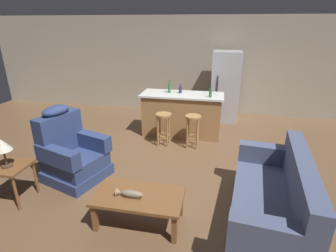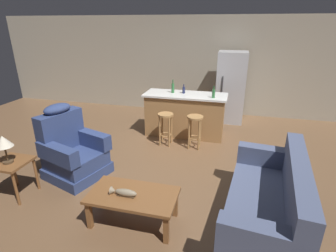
{
  "view_description": "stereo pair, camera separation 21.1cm",
  "coord_description": "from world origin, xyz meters",
  "px_view_note": "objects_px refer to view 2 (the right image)",
  "views": [
    {
      "loc": [
        0.79,
        -4.19,
        2.39
      ],
      "look_at": [
        -0.03,
        -0.1,
        0.75
      ],
      "focal_mm": 28.0,
      "sensor_mm": 36.0,
      "label": 1
    },
    {
      "loc": [
        1.0,
        -4.14,
        2.39
      ],
      "look_at": [
        -0.03,
        -0.1,
        0.75
      ],
      "focal_mm": 28.0,
      "sensor_mm": 36.0,
      "label": 2
    }
  ],
  "objects_px": {
    "table_lamp": "(3,143)",
    "refrigerator": "(231,87)",
    "coffee_table": "(133,198)",
    "bar_stool_left": "(166,123)",
    "couch": "(269,204)",
    "bottle_tall_green": "(214,93)",
    "fish_figurine": "(123,192)",
    "bottle_short_amber": "(184,90)",
    "bar_stool_right": "(195,126)",
    "kitchen_island": "(185,115)",
    "end_table": "(12,167)",
    "recliner_near_lamp": "(72,151)",
    "bottle_wine_dark": "(173,88)"
  },
  "relations": [
    {
      "from": "table_lamp",
      "to": "refrigerator",
      "type": "height_order",
      "value": "refrigerator"
    },
    {
      "from": "coffee_table",
      "to": "bar_stool_left",
      "type": "height_order",
      "value": "bar_stool_left"
    },
    {
      "from": "couch",
      "to": "bottle_tall_green",
      "type": "xyz_separation_m",
      "value": [
        -0.93,
        2.5,
        0.7
      ]
    },
    {
      "from": "fish_figurine",
      "to": "couch",
      "type": "xyz_separation_m",
      "value": [
        1.74,
        0.37,
        -0.12
      ]
    },
    {
      "from": "coffee_table",
      "to": "bottle_short_amber",
      "type": "height_order",
      "value": "bottle_short_amber"
    },
    {
      "from": "fish_figurine",
      "to": "bottle_short_amber",
      "type": "relative_size",
      "value": 1.69
    },
    {
      "from": "table_lamp",
      "to": "bar_stool_right",
      "type": "distance_m",
      "value": 3.26
    },
    {
      "from": "fish_figurine",
      "to": "kitchen_island",
      "type": "height_order",
      "value": "kitchen_island"
    },
    {
      "from": "end_table",
      "to": "bottle_short_amber",
      "type": "relative_size",
      "value": 2.79
    },
    {
      "from": "kitchen_island",
      "to": "bar_stool_right",
      "type": "relative_size",
      "value": 2.65
    },
    {
      "from": "fish_figurine",
      "to": "table_lamp",
      "type": "xyz_separation_m",
      "value": [
        -1.79,
        0.13,
        0.41
      ]
    },
    {
      "from": "end_table",
      "to": "bottle_short_amber",
      "type": "bearing_deg",
      "value": 56.63
    },
    {
      "from": "recliner_near_lamp",
      "to": "bar_stool_left",
      "type": "height_order",
      "value": "recliner_near_lamp"
    },
    {
      "from": "recliner_near_lamp",
      "to": "bar_stool_right",
      "type": "bearing_deg",
      "value": 58.13
    },
    {
      "from": "fish_figurine",
      "to": "bar_stool_left",
      "type": "height_order",
      "value": "bar_stool_left"
    },
    {
      "from": "recliner_near_lamp",
      "to": "refrigerator",
      "type": "relative_size",
      "value": 0.68
    },
    {
      "from": "recliner_near_lamp",
      "to": "bottle_wine_dark",
      "type": "height_order",
      "value": "bottle_wine_dark"
    },
    {
      "from": "couch",
      "to": "bottle_tall_green",
      "type": "bearing_deg",
      "value": -63.09
    },
    {
      "from": "table_lamp",
      "to": "coffee_table",
      "type": "bearing_deg",
      "value": -2.17
    },
    {
      "from": "end_table",
      "to": "kitchen_island",
      "type": "height_order",
      "value": "kitchen_island"
    },
    {
      "from": "bar_stool_right",
      "to": "bottle_tall_green",
      "type": "bearing_deg",
      "value": 58.0
    },
    {
      "from": "bottle_wine_dark",
      "to": "couch",
      "type": "bearing_deg",
      "value": -55.8
    },
    {
      "from": "bottle_wine_dark",
      "to": "recliner_near_lamp",
      "type": "bearing_deg",
      "value": -118.47
    },
    {
      "from": "end_table",
      "to": "bar_stool_left",
      "type": "relative_size",
      "value": 0.82
    },
    {
      "from": "fish_figurine",
      "to": "kitchen_island",
      "type": "bearing_deg",
      "value": 86.39
    },
    {
      "from": "bar_stool_right",
      "to": "bottle_short_amber",
      "type": "relative_size",
      "value": 3.39
    },
    {
      "from": "couch",
      "to": "end_table",
      "type": "height_order",
      "value": "couch"
    },
    {
      "from": "fish_figurine",
      "to": "recliner_near_lamp",
      "type": "height_order",
      "value": "recliner_near_lamp"
    },
    {
      "from": "table_lamp",
      "to": "kitchen_island",
      "type": "relative_size",
      "value": 0.23
    },
    {
      "from": "end_table",
      "to": "bar_stool_right",
      "type": "bearing_deg",
      "value": 44.18
    },
    {
      "from": "coffee_table",
      "to": "refrigerator",
      "type": "distance_m",
      "value": 4.33
    },
    {
      "from": "bar_stool_right",
      "to": "bottle_short_amber",
      "type": "xyz_separation_m",
      "value": [
        -0.37,
        0.69,
        0.55
      ]
    },
    {
      "from": "bar_stool_left",
      "to": "bottle_short_amber",
      "type": "height_order",
      "value": "bottle_short_amber"
    },
    {
      "from": "table_lamp",
      "to": "refrigerator",
      "type": "xyz_separation_m",
      "value": [
        2.91,
        4.1,
        0.01
      ]
    },
    {
      "from": "recliner_near_lamp",
      "to": "end_table",
      "type": "distance_m",
      "value": 0.88
    },
    {
      "from": "bar_stool_right",
      "to": "bottle_tall_green",
      "type": "relative_size",
      "value": 2.76
    },
    {
      "from": "refrigerator",
      "to": "bottle_wine_dark",
      "type": "xyz_separation_m",
      "value": [
        -1.23,
        -1.15,
        0.18
      ]
    },
    {
      "from": "coffee_table",
      "to": "kitchen_island",
      "type": "xyz_separation_m",
      "value": [
        0.09,
        2.97,
        0.11
      ]
    },
    {
      "from": "table_lamp",
      "to": "bottle_short_amber",
      "type": "distance_m",
      "value": 3.54
    },
    {
      "from": "bottle_tall_green",
      "to": "couch",
      "type": "bearing_deg",
      "value": -69.56
    },
    {
      "from": "coffee_table",
      "to": "recliner_near_lamp",
      "type": "bearing_deg",
      "value": 149.06
    },
    {
      "from": "couch",
      "to": "kitchen_island",
      "type": "distance_m",
      "value": 3.08
    },
    {
      "from": "fish_figurine",
      "to": "recliner_near_lamp",
      "type": "relative_size",
      "value": 0.28
    },
    {
      "from": "bar_stool_left",
      "to": "bottle_tall_green",
      "type": "relative_size",
      "value": 2.76
    },
    {
      "from": "couch",
      "to": "kitchen_island",
      "type": "bearing_deg",
      "value": -53.38
    },
    {
      "from": "coffee_table",
      "to": "bar_stool_right",
      "type": "bearing_deg",
      "value": 80.02
    },
    {
      "from": "coffee_table",
      "to": "end_table",
      "type": "distance_m",
      "value": 1.89
    },
    {
      "from": "bottle_wine_dark",
      "to": "refrigerator",
      "type": "bearing_deg",
      "value": 43.13
    },
    {
      "from": "couch",
      "to": "end_table",
      "type": "bearing_deg",
      "value": 9.8
    },
    {
      "from": "fish_figurine",
      "to": "bar_stool_right",
      "type": "relative_size",
      "value": 0.5
    }
  ]
}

